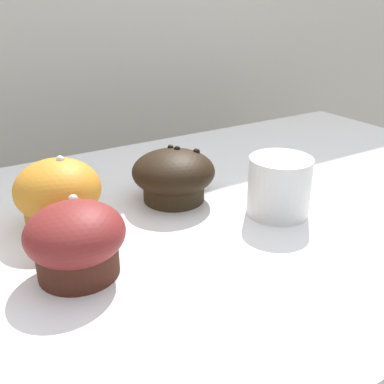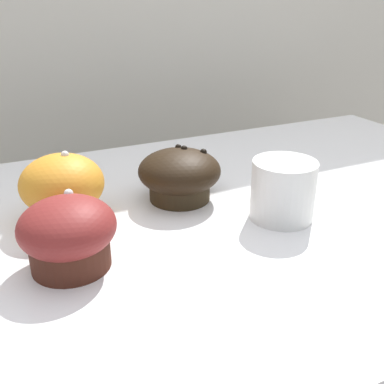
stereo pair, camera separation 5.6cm
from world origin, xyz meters
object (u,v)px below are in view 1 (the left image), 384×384
at_px(coffee_cup, 279,184).
at_px(muffin_back_left, 58,195).
at_px(muffin_front_center, 76,240).
at_px(muffin_front_left, 174,175).

bearing_deg(coffee_cup, muffin_back_left, 155.89).
xyz_separation_m(muffin_front_center, muffin_back_left, (0.02, 0.12, 0.00)).
bearing_deg(muffin_back_left, coffee_cup, -24.11).
xyz_separation_m(muffin_front_center, coffee_cup, (0.28, 0.00, 0.00)).
bearing_deg(muffin_back_left, muffin_front_center, -98.06).
relative_size(muffin_front_center, muffin_back_left, 0.97).
bearing_deg(muffin_front_center, coffee_cup, 0.01).
bearing_deg(coffee_cup, muffin_front_left, 132.09).
bearing_deg(muffin_front_left, muffin_front_center, -148.31).
height_order(muffin_front_center, muffin_back_left, muffin_back_left).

